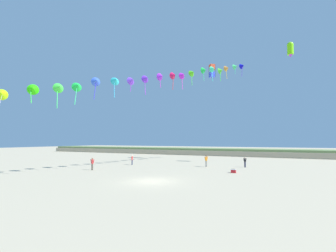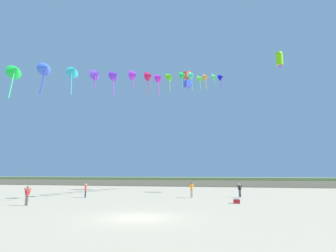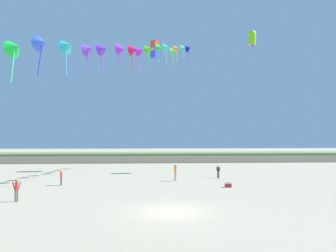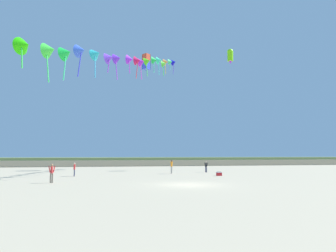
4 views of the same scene
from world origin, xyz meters
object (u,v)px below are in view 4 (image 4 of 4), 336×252
large_kite_low_lead (230,56)px  beach_cooler (219,174)px  person_mid_center (206,166)px  large_kite_mid_trail (146,62)px  person_far_left (74,168)px  person_near_right (172,166)px  person_near_left (52,172)px

large_kite_low_lead → beach_cooler: large_kite_low_lead is taller
person_mid_center → large_kite_mid_trail: large_kite_mid_trail is taller
person_far_left → beach_cooler: bearing=-7.8°
person_near_right → beach_cooler: size_ratio=3.00×
person_near_right → large_kite_low_lead: size_ratio=0.68×
beach_cooler → person_far_left: bearing=172.2°
person_near_right → beach_cooler: 6.41m
person_mid_center → person_near_right: bearing=-159.0°
person_mid_center → person_far_left: size_ratio=0.99×
person_near_right → large_kite_mid_trail: 20.50m
large_kite_mid_trail → person_mid_center: bearing=-53.9°
person_near_left → beach_cooler: person_near_left is taller
large_kite_low_lead → large_kite_mid_trail: 14.04m
beach_cooler → large_kite_low_lead: bearing=61.2°
large_kite_mid_trail → person_near_right: bearing=-80.7°
person_near_right → person_mid_center: (5.15, 1.97, -0.14)m
person_mid_center → person_far_left: person_far_left is taller
person_mid_center → person_far_left: bearing=-165.7°
person_mid_center → large_kite_low_lead: (6.67, 6.79, 17.90)m
person_near_left → large_kite_low_lead: size_ratio=0.64×
person_far_left → large_kite_mid_trail: 23.85m
large_kite_mid_trail → beach_cooler: 24.67m
person_near_right → large_kite_low_lead: (11.81, 8.76, 17.76)m
large_kite_low_lead → person_near_left: bearing=-142.6°
person_near_right → person_far_left: (-11.40, -2.24, -0.14)m
beach_cooler → person_near_right: bearing=135.8°
person_near_left → person_mid_center: 21.14m
person_near_left → large_kite_low_lead: 35.34m
beach_cooler → large_kite_mid_trail: bearing=111.9°
person_near_left → beach_cooler: (16.98, 5.34, -0.72)m
person_mid_center → large_kite_mid_trail: 20.72m
large_kite_mid_trail → person_far_left: bearing=-124.4°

